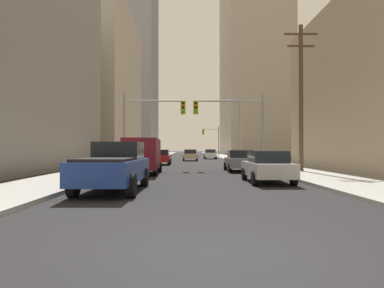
{
  "coord_description": "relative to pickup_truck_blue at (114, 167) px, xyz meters",
  "views": [
    {
      "loc": [
        -0.47,
        -5.19,
        1.63
      ],
      "look_at": [
        0.0,
        31.95,
        2.14
      ],
      "focal_mm": 31.85,
      "sensor_mm": 36.0,
      "label": 1
    }
  ],
  "objects": [
    {
      "name": "sedan_grey",
      "position": [
        6.56,
        11.13,
        -0.16
      ],
      "size": [
        1.95,
        4.23,
        1.52
      ],
      "color": "slate",
      "rests_on": "ground"
    },
    {
      "name": "building_left_mid_office",
      "position": [
        -18.5,
        40.54,
        10.52
      ],
      "size": [
        24.69,
        23.81,
        22.9
      ],
      "primitive_type": "cube",
      "color": "#B7A893",
      "rests_on": "ground"
    },
    {
      "name": "sidewalk_right",
      "position": [
        9.98,
        42.0,
        -0.86
      ],
      "size": [
        3.61,
        160.0,
        0.15
      ],
      "primitive_type": "cube",
      "color": "#9E9E99",
      "rests_on": "ground"
    },
    {
      "name": "building_right_far_highrise",
      "position": [
        21.27,
        82.41,
        27.08
      ],
      "size": [
        16.2,
        28.66,
        56.02
      ],
      "primitive_type": "cube",
      "color": "#B7A893",
      "rests_on": "ground"
    },
    {
      "name": "pickup_truck_blue",
      "position": [
        0.0,
        0.0,
        0.0
      ],
      "size": [
        2.2,
        5.44,
        1.9
      ],
      "color": "navy",
      "rests_on": "ground"
    },
    {
      "name": "street_lamp_right",
      "position": [
        8.5,
        26.35,
        3.61
      ],
      "size": [
        2.39,
        0.32,
        7.5
      ],
      "color": "gray",
      "rests_on": "ground"
    },
    {
      "name": "sedan_red",
      "position": [
        0.13,
        21.27,
        -0.16
      ],
      "size": [
        1.95,
        4.23,
        1.52
      ],
      "color": "maroon",
      "rests_on": "ground"
    },
    {
      "name": "sedan_beige",
      "position": [
        3.16,
        32.48,
        -0.16
      ],
      "size": [
        1.95,
        4.22,
        1.52
      ],
      "color": "#C6B793",
      "rests_on": "ground"
    },
    {
      "name": "sidewalk_left",
      "position": [
        -3.38,
        42.0,
        -0.86
      ],
      "size": [
        3.61,
        160.0,
        0.15
      ],
      "primitive_type": "cube",
      "color": "#9E9E99",
      "rests_on": "ground"
    },
    {
      "name": "building_left_far_tower",
      "position": [
        -13.35,
        80.77,
        32.69
      ],
      "size": [
        14.42,
        20.5,
        67.24
      ],
      "primitive_type": "cube",
      "color": "#93939E",
      "rests_on": "ground"
    },
    {
      "name": "traffic_signal_near_left",
      "position": [
        -0.04,
        13.59,
        3.16
      ],
      "size": [
        4.92,
        0.44,
        6.0
      ],
      "color": "gray",
      "rests_on": "ground"
    },
    {
      "name": "sedan_white",
      "position": [
        6.42,
        40.99,
        -0.16
      ],
      "size": [
        1.95,
        4.23,
        1.52
      ],
      "color": "white",
      "rests_on": "ground"
    },
    {
      "name": "traffic_signal_near_right",
      "position": [
        6.33,
        13.59,
        3.19
      ],
      "size": [
        5.59,
        0.44,
        6.0
      ],
      "color": "gray",
      "rests_on": "ground"
    },
    {
      "name": "utility_pole_right",
      "position": [
        10.35,
        9.2,
        4.26
      ],
      "size": [
        2.2,
        0.28,
        9.84
      ],
      "color": "brown",
      "rests_on": "ground"
    },
    {
      "name": "sedan_silver",
      "position": [
        6.63,
        3.0,
        -0.16
      ],
      "size": [
        1.95,
        4.21,
        1.52
      ],
      "color": "#B7BABF",
      "rests_on": "ground"
    },
    {
      "name": "traffic_signal_far_right",
      "position": [
        7.43,
        51.98,
        3.08
      ],
      "size": [
        3.24,
        0.44,
        6.0
      ],
      "color": "gray",
      "rests_on": "ground"
    },
    {
      "name": "ground_plane",
      "position": [
        3.3,
        -8.0,
        -0.93
      ],
      "size": [
        400.0,
        400.0,
        0.0
      ],
      "primitive_type": "plane",
      "color": "black"
    },
    {
      "name": "cargo_van_maroon",
      "position": [
        -0.05,
        8.68,
        0.35
      ],
      "size": [
        2.16,
        5.27,
        2.26
      ],
      "color": "maroon",
      "rests_on": "ground"
    }
  ]
}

